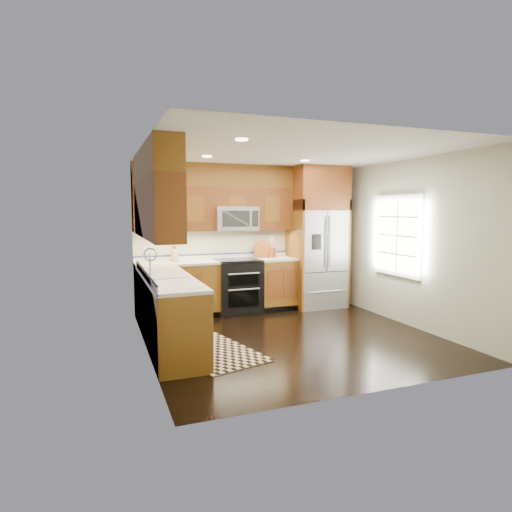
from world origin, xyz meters
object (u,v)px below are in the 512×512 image
object	(u,v)px
utensil_crock	(272,250)
range	(238,286)
refrigerator	(317,237)
rug	(214,351)
knife_block	(174,255)

from	to	relation	value
utensil_crock	range	bearing A→B (deg)	-169.50
range	refrigerator	bearing A→B (deg)	-1.40
utensil_crock	rug	bearing A→B (deg)	-128.72
knife_block	refrigerator	bearing A→B (deg)	-4.81
rug	utensil_crock	xyz separation A→B (m)	(1.65, 2.06, 1.07)
range	utensil_crock	xyz separation A→B (m)	(0.70, 0.13, 0.60)
refrigerator	range	bearing A→B (deg)	178.60
range	utensil_crock	world-z (taller)	utensil_crock
knife_block	utensil_crock	size ratio (longest dim) A/B	0.66
rug	utensil_crock	distance (m)	2.85
knife_block	utensil_crock	world-z (taller)	utensil_crock
range	rug	bearing A→B (deg)	-116.20
refrigerator	rug	xyz separation A→B (m)	(-2.50, -1.89, -1.30)
refrigerator	knife_block	world-z (taller)	refrigerator
range	utensil_crock	bearing A→B (deg)	10.50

